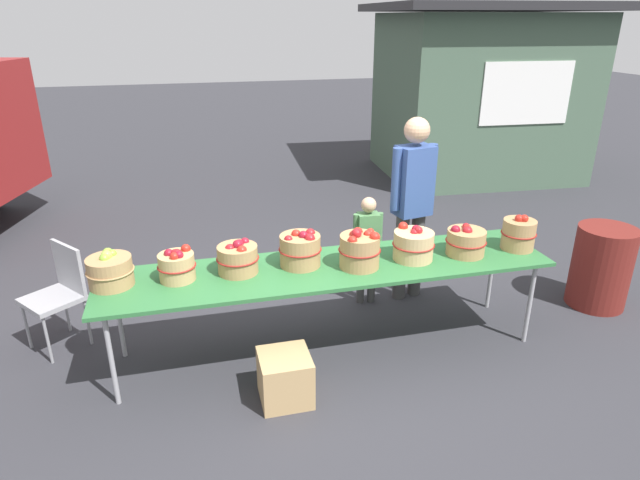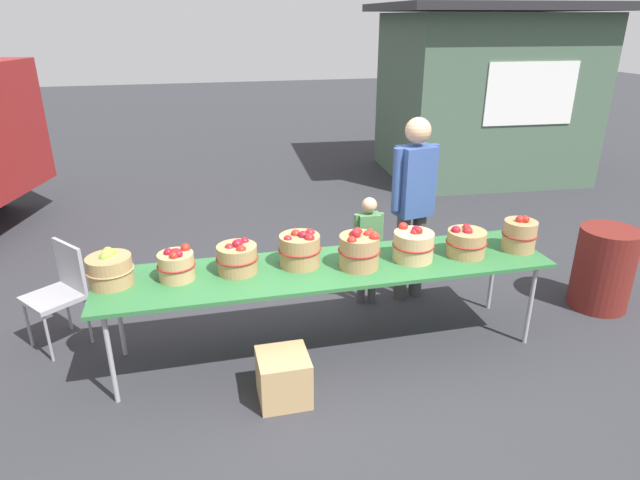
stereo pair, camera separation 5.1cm
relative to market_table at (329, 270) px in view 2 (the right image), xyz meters
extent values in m
plane|color=#2D2D33|center=(0.00, 0.00, -0.72)|extent=(40.00, 40.00, 0.00)
cube|color=#2D6B38|center=(0.00, 0.00, 0.02)|extent=(3.50, 0.76, 0.03)
cylinder|color=#99999E|center=(-1.63, -0.30, -0.36)|extent=(0.04, 0.04, 0.72)
cylinder|color=#99999E|center=(1.63, -0.30, -0.36)|extent=(0.04, 0.04, 0.72)
cylinder|color=#99999E|center=(-1.63, 0.30, -0.36)|extent=(0.04, 0.04, 0.72)
cylinder|color=#99999E|center=(1.63, 0.30, -0.36)|extent=(0.04, 0.04, 0.72)
cylinder|color=#A87F51|center=(-1.60, 0.07, 0.14)|extent=(0.32, 0.32, 0.22)
torus|color=#A87F51|center=(-1.60, 0.07, 0.15)|extent=(0.34, 0.34, 0.01)
sphere|color=#8CB738|center=(-1.61, 0.08, 0.25)|extent=(0.07, 0.07, 0.07)
sphere|color=#7AA833|center=(-1.58, 0.13, 0.25)|extent=(0.07, 0.07, 0.07)
sphere|color=#7AA833|center=(-1.63, 0.07, 0.25)|extent=(0.07, 0.07, 0.07)
sphere|color=#8CB738|center=(-1.62, 0.17, 0.25)|extent=(0.08, 0.08, 0.08)
sphere|color=#9EC647|center=(-1.62, 0.10, 0.26)|extent=(0.08, 0.08, 0.08)
cylinder|color=tan|center=(-1.14, 0.05, 0.13)|extent=(0.26, 0.26, 0.20)
torus|color=maroon|center=(-1.14, 0.05, 0.14)|extent=(0.28, 0.28, 0.01)
sphere|color=#B22319|center=(-1.15, -0.01, 0.24)|extent=(0.07, 0.07, 0.07)
sphere|color=maroon|center=(-1.19, 0.06, 0.24)|extent=(0.07, 0.07, 0.07)
sphere|color=maroon|center=(-1.12, 0.00, 0.25)|extent=(0.07, 0.07, 0.07)
sphere|color=maroon|center=(-1.14, 0.05, 0.24)|extent=(0.07, 0.07, 0.07)
sphere|color=#B22319|center=(-1.07, 0.11, 0.24)|extent=(0.07, 0.07, 0.07)
sphere|color=maroon|center=(-1.13, 0.05, 0.24)|extent=(0.08, 0.08, 0.08)
sphere|color=#B22319|center=(-1.15, 0.06, 0.23)|extent=(0.07, 0.07, 0.07)
cylinder|color=#A87F51|center=(-0.70, 0.07, 0.14)|extent=(0.30, 0.30, 0.21)
torus|color=maroon|center=(-0.70, 0.07, 0.15)|extent=(0.32, 0.32, 0.01)
sphere|color=maroon|center=(-0.75, 0.06, 0.23)|extent=(0.08, 0.08, 0.08)
sphere|color=maroon|center=(-0.68, 0.10, 0.25)|extent=(0.07, 0.07, 0.07)
sphere|color=maroon|center=(-0.63, 0.14, 0.24)|extent=(0.07, 0.07, 0.07)
sphere|color=#B22319|center=(-0.67, -0.01, 0.24)|extent=(0.08, 0.08, 0.08)
sphere|color=maroon|center=(-0.69, 0.07, 0.26)|extent=(0.08, 0.08, 0.08)
cylinder|color=#A87F51|center=(-0.21, 0.08, 0.15)|extent=(0.31, 0.31, 0.25)
torus|color=maroon|center=(-0.21, 0.08, 0.17)|extent=(0.33, 0.33, 0.01)
sphere|color=maroon|center=(-0.19, 0.05, 0.29)|extent=(0.07, 0.07, 0.07)
sphere|color=#B22319|center=(-0.24, 0.11, 0.28)|extent=(0.07, 0.07, 0.07)
sphere|color=maroon|center=(-0.15, 0.00, 0.28)|extent=(0.08, 0.08, 0.08)
sphere|color=maroon|center=(-0.12, 0.11, 0.27)|extent=(0.08, 0.08, 0.08)
sphere|color=maroon|center=(-0.16, 0.02, 0.28)|extent=(0.06, 0.06, 0.06)
sphere|color=maroon|center=(-0.31, 0.03, 0.27)|extent=(0.07, 0.07, 0.07)
cylinder|color=#A87F51|center=(0.22, -0.06, 0.16)|extent=(0.31, 0.31, 0.26)
torus|color=maroon|center=(0.22, -0.06, 0.17)|extent=(0.33, 0.33, 0.01)
sphere|color=maroon|center=(0.19, -0.07, 0.31)|extent=(0.08, 0.08, 0.08)
sphere|color=#B22319|center=(0.29, -0.05, 0.29)|extent=(0.07, 0.07, 0.07)
sphere|color=#B22319|center=(0.32, -0.13, 0.29)|extent=(0.08, 0.08, 0.08)
sphere|color=#B22319|center=(0.18, -0.03, 0.29)|extent=(0.07, 0.07, 0.07)
sphere|color=#B22319|center=(0.14, -0.14, 0.29)|extent=(0.07, 0.07, 0.07)
sphere|color=#B22319|center=(0.33, 0.00, 0.28)|extent=(0.06, 0.06, 0.06)
sphere|color=#B22319|center=(0.23, 0.02, 0.29)|extent=(0.08, 0.08, 0.08)
cylinder|color=tan|center=(0.68, -0.03, 0.15)|extent=(0.32, 0.32, 0.23)
torus|color=maroon|center=(0.68, -0.03, 0.16)|extent=(0.34, 0.34, 0.01)
sphere|color=#B22319|center=(0.63, 0.08, 0.27)|extent=(0.08, 0.08, 0.08)
sphere|color=maroon|center=(0.68, -0.04, 0.26)|extent=(0.07, 0.07, 0.07)
sphere|color=maroon|center=(0.70, -0.01, 0.27)|extent=(0.07, 0.07, 0.07)
sphere|color=maroon|center=(0.71, -0.04, 0.28)|extent=(0.07, 0.07, 0.07)
cylinder|color=#A87F51|center=(1.13, -0.05, 0.14)|extent=(0.31, 0.31, 0.21)
torus|color=maroon|center=(1.13, -0.05, 0.15)|extent=(0.33, 0.33, 0.01)
sphere|color=maroon|center=(1.04, -0.03, 0.25)|extent=(0.08, 0.08, 0.08)
sphere|color=#B22319|center=(1.13, -0.04, 0.25)|extent=(0.07, 0.07, 0.07)
sphere|color=maroon|center=(1.12, -0.07, 0.24)|extent=(0.08, 0.08, 0.08)
sphere|color=maroon|center=(1.15, 0.02, 0.24)|extent=(0.06, 0.06, 0.06)
cylinder|color=#A87F51|center=(1.61, -0.05, 0.16)|extent=(0.27, 0.27, 0.25)
torus|color=maroon|center=(1.61, -0.05, 0.17)|extent=(0.29, 0.29, 0.01)
sphere|color=#B22319|center=(1.59, -0.05, 0.30)|extent=(0.07, 0.07, 0.07)
sphere|color=#B22319|center=(1.62, -0.06, 0.29)|extent=(0.07, 0.07, 0.07)
sphere|color=maroon|center=(1.63, -0.04, 0.29)|extent=(0.07, 0.07, 0.07)
sphere|color=#B22319|center=(1.62, -0.07, 0.30)|extent=(0.07, 0.07, 0.07)
cylinder|color=#3F3F3F|center=(1.06, 0.73, -0.29)|extent=(0.12, 0.12, 0.85)
cylinder|color=#3F3F3F|center=(0.89, 0.69, -0.29)|extent=(0.12, 0.12, 0.85)
cube|color=#334C8C|center=(0.98, 0.71, 0.45)|extent=(0.36, 0.29, 0.64)
sphere|color=tan|center=(0.98, 0.71, 0.91)|extent=(0.23, 0.23, 0.23)
cylinder|color=#334C8C|center=(1.16, 0.74, 0.49)|extent=(0.09, 0.09, 0.57)
cylinder|color=#334C8C|center=(0.80, 0.67, 0.49)|extent=(0.09, 0.09, 0.57)
cylinder|color=#3F3F3F|center=(0.60, 0.68, -0.46)|extent=(0.07, 0.07, 0.51)
cylinder|color=#3F3F3F|center=(0.49, 0.69, -0.46)|extent=(0.07, 0.07, 0.51)
cube|color=#4C7F4C|center=(0.55, 0.68, -0.01)|extent=(0.20, 0.15, 0.39)
sphere|color=tan|center=(0.55, 0.68, 0.26)|extent=(0.14, 0.14, 0.14)
cylinder|color=#4C7F4C|center=(0.66, 0.68, 0.01)|extent=(0.05, 0.05, 0.34)
cylinder|color=#4C7F4C|center=(0.44, 0.69, 0.01)|extent=(0.05, 0.05, 0.34)
cube|color=#47604C|center=(3.85, 4.70, 0.58)|extent=(3.15, 2.59, 2.60)
cube|color=#262628|center=(3.85, 4.70, 1.96)|extent=(3.68, 3.12, 0.12)
cube|color=white|center=(3.93, 3.49, 0.78)|extent=(1.40, 0.13, 0.90)
cube|color=#99999E|center=(-2.15, 0.58, -0.28)|extent=(0.56, 0.56, 0.04)
cube|color=#99999E|center=(-2.01, 0.69, -0.06)|extent=(0.27, 0.33, 0.40)
cylinder|color=gray|center=(-2.39, 0.61, -0.51)|extent=(0.02, 0.02, 0.42)
cylinder|color=gray|center=(-2.18, 0.34, -0.51)|extent=(0.02, 0.02, 0.42)
cylinder|color=gray|center=(-2.13, 0.82, -0.51)|extent=(0.02, 0.02, 0.42)
cylinder|color=gray|center=(-1.92, 0.55, -0.51)|extent=(0.02, 0.02, 0.42)
cylinder|color=maroon|center=(2.66, 0.11, -0.33)|extent=(0.52, 0.52, 0.77)
cube|color=tan|center=(-0.47, -0.54, -0.54)|extent=(0.36, 0.36, 0.36)
camera|label=1|loc=(-1.01, -3.68, 1.83)|focal=30.44mm
camera|label=2|loc=(-0.96, -3.69, 1.83)|focal=30.44mm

